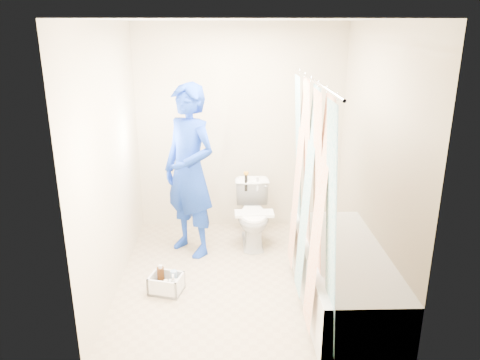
{
  "coord_description": "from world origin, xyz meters",
  "views": [
    {
      "loc": [
        -0.16,
        -4.04,
        2.37
      ],
      "look_at": [
        -0.03,
        0.3,
        0.91
      ],
      "focal_mm": 35.0,
      "sensor_mm": 36.0,
      "label": 1
    }
  ],
  "objects_px": {
    "bathtub": "(342,274)",
    "cleaning_caddy": "(167,284)",
    "toilet": "(253,215)",
    "plumber": "(189,172)"
  },
  "relations": [
    {
      "from": "plumber",
      "to": "bathtub",
      "type": "bearing_deg",
      "value": 6.27
    },
    {
      "from": "bathtub",
      "to": "toilet",
      "type": "height_order",
      "value": "toilet"
    },
    {
      "from": "toilet",
      "to": "plumber",
      "type": "height_order",
      "value": "plumber"
    },
    {
      "from": "toilet",
      "to": "cleaning_caddy",
      "type": "height_order",
      "value": "toilet"
    },
    {
      "from": "bathtub",
      "to": "plumber",
      "type": "relative_size",
      "value": 0.96
    },
    {
      "from": "bathtub",
      "to": "cleaning_caddy",
      "type": "distance_m",
      "value": 1.59
    },
    {
      "from": "plumber",
      "to": "cleaning_caddy",
      "type": "bearing_deg",
      "value": -59.19
    },
    {
      "from": "bathtub",
      "to": "cleaning_caddy",
      "type": "bearing_deg",
      "value": 173.25
    },
    {
      "from": "bathtub",
      "to": "cleaning_caddy",
      "type": "height_order",
      "value": "bathtub"
    },
    {
      "from": "plumber",
      "to": "cleaning_caddy",
      "type": "height_order",
      "value": "plumber"
    }
  ]
}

